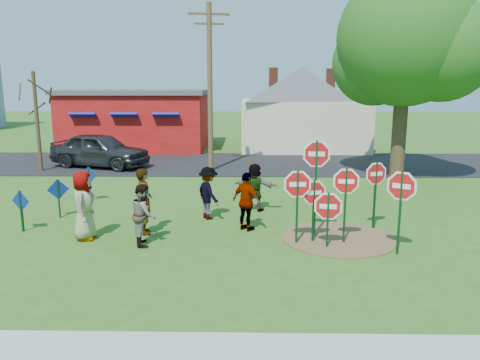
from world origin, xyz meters
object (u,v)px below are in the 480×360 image
object	(u,v)px
utility_pole	(210,85)
leafy_tree	(409,45)
stop_sign_c	(346,189)
stop_sign_d	(376,179)
person_b	(145,201)
person_a	(84,206)
suv	(100,150)
stop_sign_a	(314,198)
stop_sign_b	(316,163)

from	to	relation	value
utility_pole	leafy_tree	distance (m)	9.17
stop_sign_c	stop_sign_d	xyz separation A→B (m)	(1.15, 1.30, 0.00)
person_b	person_a	bearing A→B (deg)	90.29
stop_sign_c	utility_pole	distance (m)	11.99
suv	leafy_tree	world-z (taller)	leafy_tree
suv	stop_sign_c	bearing A→B (deg)	-120.23
person_a	utility_pole	distance (m)	11.39
utility_pole	stop_sign_d	bearing A→B (deg)	-59.08
stop_sign_a	stop_sign_b	world-z (taller)	stop_sign_b
person_a	person_b	xyz separation A→B (m)	(1.59, 0.54, -0.01)
stop_sign_d	suv	distance (m)	15.44
person_a	leafy_tree	distance (m)	15.14
stop_sign_a	stop_sign_d	size ratio (longest dim) A/B	0.86
person_a	stop_sign_a	bearing A→B (deg)	-95.93
stop_sign_a	stop_sign_d	xyz separation A→B (m)	(1.99, 1.22, 0.27)
stop_sign_d	person_b	world-z (taller)	stop_sign_d
utility_pole	person_a	bearing A→B (deg)	-104.28
suv	utility_pole	size ratio (longest dim) A/B	0.64
stop_sign_b	utility_pole	world-z (taller)	utility_pole
person_a	utility_pole	world-z (taller)	utility_pole
stop_sign_b	person_b	xyz separation A→B (m)	(-4.90, 0.17, -1.16)
stop_sign_c	person_a	distance (m)	7.24
stop_sign_a	leafy_tree	bearing A→B (deg)	46.60
stop_sign_d	leafy_tree	bearing A→B (deg)	49.44
stop_sign_d	suv	xyz separation A→B (m)	(-11.51, 10.28, -0.62)
stop_sign_b	stop_sign_c	world-z (taller)	stop_sign_b
leafy_tree	stop_sign_a	bearing A→B (deg)	-120.48
person_b	utility_pole	bearing A→B (deg)	-24.82
person_b	leafy_tree	xyz separation A→B (m)	(9.89, 8.01, 4.95)
stop_sign_d	person_b	bearing A→B (deg)	166.88
person_a	person_b	bearing A→B (deg)	-76.06
suv	leafy_tree	distance (m)	15.71
person_a	suv	size ratio (longest dim) A/B	0.38
stop_sign_b	leafy_tree	xyz separation A→B (m)	(4.99, 8.18, 3.79)
stop_sign_d	person_b	xyz separation A→B (m)	(-6.78, -0.56, -0.57)
stop_sign_b	utility_pole	bearing A→B (deg)	111.99
stop_sign_a	person_b	size ratio (longest dim) A/B	0.97
leafy_tree	stop_sign_b	bearing A→B (deg)	-121.41
stop_sign_b	person_a	xyz separation A→B (m)	(-6.48, -0.37, -1.15)
person_b	suv	bearing A→B (deg)	5.05
person_a	leafy_tree	world-z (taller)	leafy_tree
stop_sign_b	person_a	bearing A→B (deg)	-175.13
stop_sign_a	utility_pole	size ratio (longest dim) A/B	0.23
person_a	stop_sign_b	bearing A→B (deg)	-91.63
leafy_tree	utility_pole	bearing A→B (deg)	167.04
stop_sign_d	suv	size ratio (longest dim) A/B	0.42
person_a	suv	bearing A→B (deg)	10.56
stop_sign_b	leafy_tree	bearing A→B (deg)	60.20
stop_sign_d	leafy_tree	size ratio (longest dim) A/B	0.24
stop_sign_a	stop_sign_c	size ratio (longest dim) A/B	0.84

